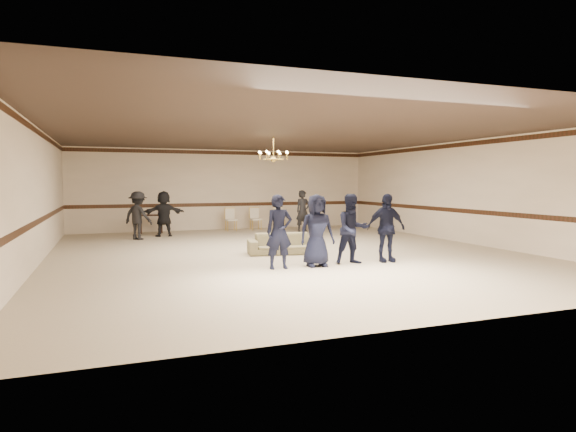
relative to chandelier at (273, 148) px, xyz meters
name	(u,v)px	position (x,y,z in m)	size (l,w,h in m)	color
room	(285,193)	(0.00, -1.00, -1.28)	(12.01, 14.01, 3.21)	#B9AC8E
chair_rail	(226,204)	(0.00, 5.99, -1.88)	(12.00, 0.02, 0.14)	#351A10
crown_molding	(226,153)	(0.00, 5.99, 0.21)	(12.00, 0.02, 0.14)	#351A10
chandelier	(273,148)	(0.00, 0.00, 0.00)	(0.94, 0.94, 0.89)	gold
boy_a	(279,232)	(-0.97, -3.27, -2.06)	(0.59, 0.39, 1.63)	black
boy_b	(317,230)	(-0.07, -3.27, -2.06)	(0.80, 0.52, 1.63)	black
boy_c	(352,229)	(0.83, -3.27, -2.06)	(0.79, 0.62, 1.63)	black
boy_d	(386,228)	(1.73, -3.27, -2.06)	(0.96, 0.40, 1.63)	black
settee	(283,244)	(-0.14, -1.20, -2.60)	(1.87, 0.73, 0.55)	#7F7455
adult_left	(138,216)	(-3.56, 3.45, -2.08)	(1.03, 0.59, 1.60)	black
adult_mid	(164,214)	(-2.66, 4.15, -2.08)	(1.48, 0.47, 1.60)	black
adult_right	(303,211)	(2.44, 3.75, -2.08)	(0.58, 0.38, 1.60)	black
banquet_chair_left	(231,220)	(0.01, 5.23, -2.44)	(0.42, 0.42, 0.88)	beige
banquet_chair_mid	(256,219)	(1.01, 5.23, -2.44)	(0.42, 0.42, 0.88)	beige
banquet_chair_right	(279,218)	(2.01, 5.23, -2.44)	(0.42, 0.42, 0.88)	beige
console_table	(151,224)	(-2.99, 5.43, -2.53)	(0.83, 0.35, 0.70)	black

